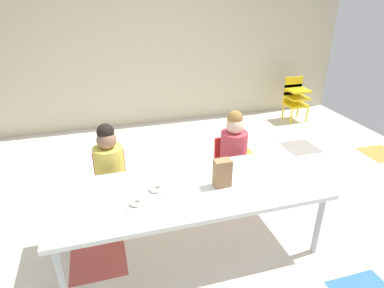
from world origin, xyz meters
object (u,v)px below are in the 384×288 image
(donut_powdered_loose, at_px, (156,188))
(seated_child_middle_seat, at_px, (233,146))
(kid_chair_yellow_stack, at_px, (296,96))
(donut_powdered_on_plate, at_px, (136,202))
(craft_table, at_px, (190,193))
(paper_plate_near_edge, at_px, (136,204))
(paper_plate_center_table, at_px, (209,172))
(paper_bag_brown, at_px, (222,173))
(seated_child_near_camera, at_px, (109,163))

(donut_powdered_loose, bearing_deg, seated_child_middle_seat, 33.47)
(seated_child_middle_seat, bearing_deg, kid_chair_yellow_stack, 44.05)
(donut_powdered_on_plate, bearing_deg, craft_table, 13.05)
(paper_plate_near_edge, height_order, paper_plate_center_table, same)
(kid_chair_yellow_stack, xyz_separation_m, paper_bag_brown, (-2.19, -2.41, 0.29))
(paper_plate_center_table, bearing_deg, donut_powdered_on_plate, -155.98)
(craft_table, bearing_deg, paper_bag_brown, -5.60)
(craft_table, height_order, paper_plate_center_table, paper_plate_center_table)
(paper_bag_brown, bearing_deg, craft_table, 174.40)
(seated_child_middle_seat, bearing_deg, donut_powdered_loose, -146.53)
(seated_child_near_camera, bearing_deg, kid_chair_yellow_stack, 30.33)
(seated_child_middle_seat, xyz_separation_m, paper_plate_center_table, (-0.40, -0.44, 0.02))
(seated_child_near_camera, distance_m, donut_powdered_loose, 0.66)
(seated_child_near_camera, xyz_separation_m, paper_plate_center_table, (0.78, -0.44, 0.02))
(craft_table, bearing_deg, paper_plate_near_edge, -166.95)
(paper_plate_near_edge, distance_m, paper_plate_center_table, 0.70)
(craft_table, height_order, paper_plate_near_edge, paper_plate_near_edge)
(donut_powdered_on_plate, bearing_deg, donut_powdered_loose, 40.69)
(donut_powdered_loose, bearing_deg, kid_chair_yellow_stack, 40.96)
(paper_plate_near_edge, bearing_deg, paper_bag_brown, 6.23)
(paper_bag_brown, bearing_deg, donut_powdered_loose, 171.60)
(seated_child_near_camera, bearing_deg, paper_plate_near_edge, -78.54)
(paper_plate_near_edge, bearing_deg, seated_child_near_camera, 101.46)
(kid_chair_yellow_stack, xyz_separation_m, donut_powdered_on_plate, (-2.86, -2.48, 0.20))
(paper_bag_brown, height_order, donut_powdered_on_plate, paper_bag_brown)
(paper_plate_center_table, bearing_deg, seated_child_near_camera, 150.82)
(seated_child_near_camera, relative_size, seated_child_middle_seat, 1.00)
(paper_bag_brown, relative_size, paper_plate_near_edge, 1.22)
(paper_plate_near_edge, bearing_deg, donut_powdered_loose, 40.69)
(paper_bag_brown, xyz_separation_m, paper_plate_center_table, (-0.03, 0.21, -0.11))
(seated_child_middle_seat, bearing_deg, craft_table, -134.77)
(donut_powdered_on_plate, bearing_deg, paper_plate_near_edge, 0.00)
(kid_chair_yellow_stack, xyz_separation_m, paper_plate_near_edge, (-2.86, -2.48, 0.18))
(seated_child_near_camera, relative_size, donut_powdered_loose, 8.26)
(seated_child_near_camera, bearing_deg, craft_table, -47.72)
(paper_bag_brown, distance_m, paper_plate_near_edge, 0.68)
(craft_table, relative_size, paper_bag_brown, 9.39)
(kid_chair_yellow_stack, bearing_deg, paper_plate_near_edge, -139.05)
(craft_table, relative_size, seated_child_near_camera, 2.25)
(paper_bag_brown, relative_size, donut_powdered_loose, 1.98)
(paper_plate_center_table, bearing_deg, donut_powdered_loose, -163.63)
(donut_powdered_loose, bearing_deg, donut_powdered_on_plate, -139.31)
(paper_bag_brown, bearing_deg, paper_plate_near_edge, -173.77)
(seated_child_middle_seat, xyz_separation_m, paper_bag_brown, (-0.37, -0.65, 0.13))
(craft_table, distance_m, donut_powdered_loose, 0.26)
(paper_plate_center_table, xyz_separation_m, donut_powdered_loose, (-0.47, -0.14, 0.01))
(kid_chair_yellow_stack, height_order, paper_plate_center_table, kid_chair_yellow_stack)
(paper_plate_center_table, distance_m, donut_powdered_loose, 0.49)
(craft_table, xyz_separation_m, seated_child_near_camera, (-0.57, 0.62, 0.02))
(donut_powdered_on_plate, xyz_separation_m, donut_powdered_loose, (0.17, 0.15, -0.01))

